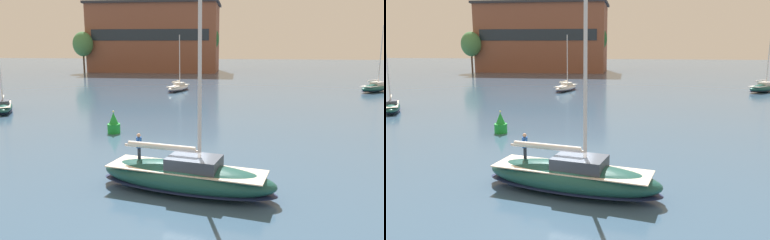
% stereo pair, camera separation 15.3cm
% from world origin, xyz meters
% --- Properties ---
extents(ground_plane, '(400.00, 400.00, 0.00)m').
position_xyz_m(ground_plane, '(0.00, 0.00, 0.00)').
color(ground_plane, '#385675').
extents(waterfront_building, '(40.58, 18.78, 21.14)m').
position_xyz_m(waterfront_building, '(-23.71, 98.55, 10.60)').
color(waterfront_building, brown).
rests_on(waterfront_building, ground).
extents(tree_shore_left, '(5.92, 5.92, 12.18)m').
position_xyz_m(tree_shore_left, '(-43.49, 88.05, 8.52)').
color(tree_shore_left, '#4C3828').
rests_on(tree_shore_left, ground).
extents(tree_shore_center, '(6.97, 6.97, 14.34)m').
position_xyz_m(tree_shore_center, '(-6.82, 94.85, 10.04)').
color(tree_shore_center, brown).
rests_on(tree_shore_center, ground).
extents(sailboat_main, '(11.11, 5.23, 14.71)m').
position_xyz_m(sailboat_main, '(0.02, -0.00, 1.00)').
color(sailboat_main, '#194C47').
rests_on(sailboat_main, ground).
extents(sailboat_moored_near_marina, '(4.16, 7.73, 10.24)m').
position_xyz_m(sailboat_moored_near_marina, '(-8.18, 47.81, 0.70)').
color(sailboat_moored_near_marina, silver).
rests_on(sailboat_moored_near_marina, ground).
extents(sailboat_moored_mid_channel, '(5.58, 7.27, 10.03)m').
position_xyz_m(sailboat_moored_mid_channel, '(-26.92, 23.35, 0.68)').
color(sailboat_moored_mid_channel, '#194C47').
rests_on(sailboat_moored_mid_channel, ground).
extents(sailboat_moored_far_slip, '(7.90, 7.69, 11.85)m').
position_xyz_m(sailboat_moored_far_slip, '(27.73, 51.08, 0.80)').
color(sailboat_moored_far_slip, '#194C47').
rests_on(sailboat_moored_far_slip, ground).
extents(channel_buoy, '(1.24, 1.24, 2.22)m').
position_xyz_m(channel_buoy, '(-9.04, 13.79, 0.89)').
color(channel_buoy, green).
rests_on(channel_buoy, ground).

